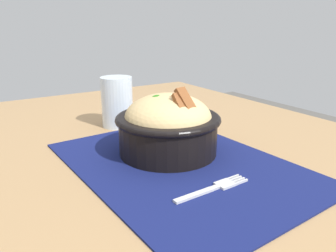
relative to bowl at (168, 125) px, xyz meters
name	(u,v)px	position (x,y,z in m)	size (l,w,h in m)	color
table	(184,203)	(0.08, -0.02, -0.11)	(1.37, 0.92, 0.73)	#99754C
placemat	(180,164)	(0.05, -0.01, -0.05)	(0.44, 0.31, 0.00)	#11194C
bowl	(168,125)	(0.00, 0.00, 0.00)	(0.19, 0.19, 0.12)	black
fork	(215,188)	(0.15, -0.02, -0.05)	(0.02, 0.13, 0.00)	beige
drinking_glass	(117,105)	(-0.20, -0.01, -0.01)	(0.07, 0.07, 0.11)	silver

